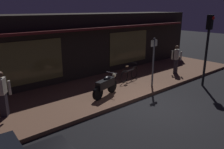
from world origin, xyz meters
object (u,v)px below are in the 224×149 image
motorcycle (106,85)px  traffic_light_pole (208,38)px  sign_post (153,59)px  person_photographer (3,93)px  person_bystander (176,59)px  bicycle_parked (129,74)px

motorcycle → traffic_light_pole: (5.02, -1.89, 1.83)m
motorcycle → sign_post: 2.78m
motorcycle → person_photographer: person_photographer is taller
motorcycle → person_bystander: bearing=1.4°
person_photographer → sign_post: size_ratio=0.70×
person_bystander → traffic_light_pole: bearing=-103.0°
bicycle_parked → person_photographer: bearing=-179.5°
person_bystander → person_photographer: bearing=175.7°
bicycle_parked → person_photographer: 6.39m
traffic_light_pole → bicycle_parked: bearing=133.6°
person_photographer → traffic_light_pole: bearing=-16.8°
motorcycle → person_photographer: (-4.00, 0.84, 0.38)m
bicycle_parked → person_bystander: person_bystander is taller
bicycle_parked → person_photographer: size_ratio=0.98×
bicycle_parked → motorcycle: bearing=-159.2°
person_photographer → sign_post: sign_post is taller
person_photographer → person_bystander: same height
motorcycle → bicycle_parked: 2.54m
bicycle_parked → traffic_light_pole: (2.65, -2.79, 1.97)m
person_photographer → traffic_light_pole: traffic_light_pole is taller
motorcycle → person_photographer: 4.11m
sign_post → person_photographer: bearing=168.7°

